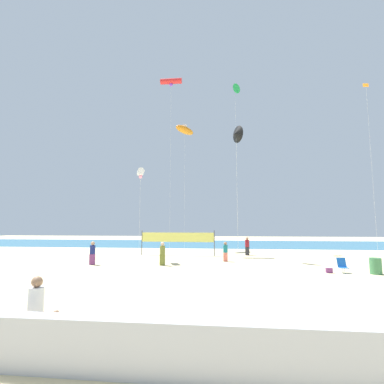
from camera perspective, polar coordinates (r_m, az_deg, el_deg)
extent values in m
plane|color=beige|center=(17.40, -0.94, -16.09)|extent=(120.00, 120.00, 0.00)
cube|color=teal|center=(46.65, 3.95, -10.07)|extent=(120.00, 20.00, 0.01)
cube|color=#B7B7BC|center=(6.61, -15.65, -27.16)|extent=(28.00, 0.44, 1.07)
cube|color=#EA7260|center=(8.80, -28.54, -22.40)|extent=(0.35, 0.21, 0.73)
cylinder|color=white|center=(8.63, -28.28, -18.14)|extent=(0.37, 0.37, 0.61)
sphere|color=#997051|center=(8.55, -28.12, -15.27)|extent=(0.27, 0.27, 0.27)
cube|color=#99B28C|center=(8.59, -25.31, -24.25)|extent=(0.18, 0.11, 0.37)
cylinder|color=#2D2D33|center=(8.49, -25.19, -22.09)|extent=(0.19, 0.19, 0.31)
sphere|color=tan|center=(8.43, -25.11, -20.65)|extent=(0.14, 0.14, 0.14)
cube|color=olive|center=(21.71, -5.83, -13.13)|extent=(0.36, 0.22, 0.76)
cylinder|color=olive|center=(21.64, -5.81, -11.31)|extent=(0.38, 0.38, 0.63)
sphere|color=beige|center=(21.61, -5.80, -10.11)|extent=(0.28, 0.28, 0.28)
cube|color=#EA7260|center=(23.99, 6.59, -12.55)|extent=(0.34, 0.20, 0.71)
cylinder|color=#19727A|center=(23.93, 6.57, -11.01)|extent=(0.36, 0.36, 0.59)
sphere|color=#997051|center=(23.90, 6.56, -10.00)|extent=(0.26, 0.26, 0.26)
cube|color=#7A3872|center=(23.17, -18.99, -12.39)|extent=(0.37, 0.22, 0.77)
cylinder|color=navy|center=(23.10, -18.92, -10.66)|extent=(0.39, 0.39, 0.64)
sphere|color=tan|center=(23.07, -18.88, -9.52)|extent=(0.28, 0.28, 0.28)
cube|color=#2D2D33|center=(29.21, 10.80, -11.31)|extent=(0.38, 0.23, 0.80)
cylinder|color=maroon|center=(29.15, 10.77, -9.88)|extent=(0.40, 0.40, 0.66)
sphere|color=tan|center=(29.13, 10.75, -8.94)|extent=(0.30, 0.30, 0.30)
cube|color=#1959B2|center=(20.42, 27.60, -13.03)|extent=(0.52, 0.48, 0.03)
cube|color=#1959B2|center=(20.66, 27.27, -12.18)|extent=(0.52, 0.23, 0.57)
cylinder|color=silver|center=(20.31, 27.77, -13.52)|extent=(0.03, 0.03, 0.32)
cylinder|color=silver|center=(20.58, 27.48, -13.43)|extent=(0.03, 0.03, 0.32)
cylinder|color=#3F7F4C|center=(20.90, 32.35, -12.17)|extent=(0.65, 0.65, 0.95)
cylinder|color=#4C4C51|center=(29.56, -9.82, -9.72)|extent=(0.08, 0.08, 2.40)
cylinder|color=#4C4C51|center=(28.11, 4.40, -9.96)|extent=(0.08, 0.08, 2.40)
cube|color=#EAE566|center=(28.59, -2.88, -8.86)|extent=(7.17, 0.30, 0.90)
cube|color=#7A3872|center=(20.11, 25.31, -13.75)|extent=(0.37, 0.19, 0.30)
cylinder|color=silver|center=(35.32, 8.71, 4.85)|extent=(0.01, 0.01, 19.64)
cone|color=green|center=(38.47, 8.44, 19.34)|extent=(1.24, 1.20, 1.24)
cylinder|color=silver|center=(32.93, -4.27, 5.56)|extent=(0.01, 0.01, 19.56)
cylinder|color=red|center=(36.26, -4.13, 20.86)|extent=(2.49, 0.69, 0.65)
sphere|color=purple|center=(36.07, -4.14, 20.26)|extent=(0.39, 0.39, 0.39)
cylinder|color=silver|center=(36.41, -1.48, 0.77)|extent=(0.01, 0.01, 15.04)
ellipsoid|color=orange|center=(38.11, -1.45, 12.06)|extent=(2.66, 2.63, 1.33)
cube|color=white|center=(38.24, -1.45, 12.63)|extent=(0.54, 0.06, 0.67)
cylinder|color=silver|center=(25.82, 8.87, -0.59)|extent=(0.01, 0.01, 11.06)
cone|color=black|center=(26.96, 8.66, 11.18)|extent=(1.19, 1.53, 1.57)
cylinder|color=silver|center=(24.75, -10.22, -4.57)|extent=(0.01, 0.01, 7.39)
cylinder|color=white|center=(25.15, -10.05, 3.87)|extent=(0.98, 1.41, 0.57)
sphere|color=pink|center=(25.08, -10.07, 3.01)|extent=(0.34, 0.34, 0.34)
cylinder|color=silver|center=(26.22, 31.85, 3.41)|extent=(0.01, 0.01, 13.93)
pyramid|color=orange|center=(28.19, 30.98, 17.60)|extent=(0.51, 0.51, 0.26)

